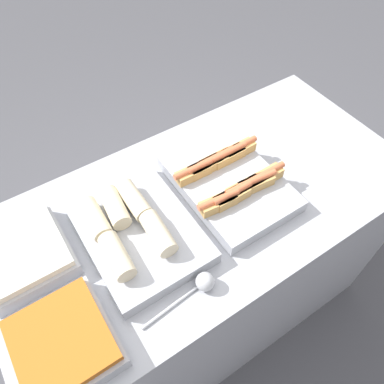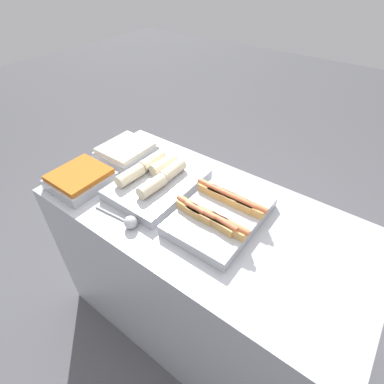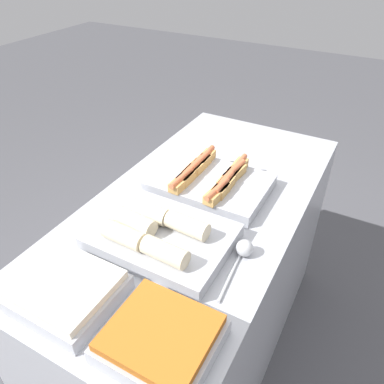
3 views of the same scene
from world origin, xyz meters
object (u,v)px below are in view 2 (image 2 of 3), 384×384
at_px(tray_wraps, 157,181).
at_px(serving_spoon_near, 129,221).
at_px(tray_hotdogs, 221,213).
at_px(tray_side_front, 80,179).
at_px(tray_side_back, 126,152).

xyz_separation_m(tray_wraps, serving_spoon_near, (0.08, -0.26, -0.01)).
bearing_deg(tray_wraps, serving_spoon_near, -73.93).
distance_m(tray_hotdogs, tray_side_front, 0.71).
bearing_deg(tray_hotdogs, tray_wraps, 179.30).
bearing_deg(serving_spoon_near, tray_hotdogs, 41.90).
xyz_separation_m(tray_hotdogs, serving_spoon_near, (-0.29, -0.26, -0.01)).
relative_size(tray_hotdogs, tray_side_front, 1.66).
distance_m(tray_wraps, serving_spoon_near, 0.27).
relative_size(tray_side_back, serving_spoon_near, 1.11).
relative_size(tray_side_front, serving_spoon_near, 1.11).
bearing_deg(tray_side_back, tray_side_front, -90.00).
distance_m(tray_hotdogs, tray_wraps, 0.36).
relative_size(tray_hotdogs, serving_spoon_near, 1.85).
bearing_deg(tray_side_back, tray_hotdogs, -8.77).
height_order(tray_side_front, tray_side_back, same).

